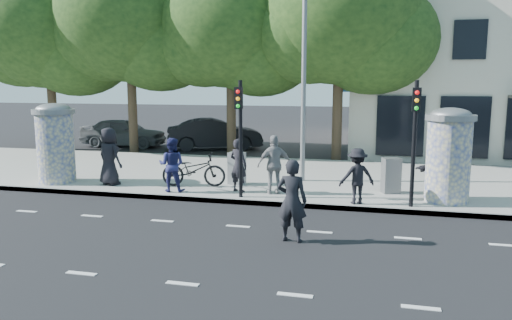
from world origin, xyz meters
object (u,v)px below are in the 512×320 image
(car_left, at_px, (123,132))
(ad_column_right, at_px, (449,153))
(car_mid, at_px, (215,134))
(bicycle, at_px, (194,170))
(ad_column_left, at_px, (55,141))
(traffic_pole_far, at_px, (415,131))
(ped_d, at_px, (357,176))
(ped_a, at_px, (109,156))
(ped_c, at_px, (172,165))
(ped_f, at_px, (440,174))
(street_lamp, at_px, (304,42))
(cabinet_left, at_px, (237,168))
(cabinet_right, at_px, (391,175))
(man_road, at_px, (292,201))
(ped_b, at_px, (238,165))
(traffic_pole_near, at_px, (240,127))
(ped_e, at_px, (275,165))

(car_left, bearing_deg, ad_column_right, -126.10)
(car_left, distance_m, car_mid, 5.15)
(bicycle, bearing_deg, ad_column_left, 85.18)
(traffic_pole_far, height_order, ped_d, traffic_pole_far)
(ped_a, bearing_deg, ped_c, -168.16)
(ped_f, bearing_deg, street_lamp, -3.38)
(car_mid, bearing_deg, traffic_pole_far, -162.09)
(ped_a, height_order, cabinet_left, ped_a)
(cabinet_right, bearing_deg, man_road, -135.78)
(traffic_pole_far, bearing_deg, street_lamp, 140.12)
(ad_column_left, relative_size, car_left, 0.58)
(ad_column_left, distance_m, ped_f, 12.21)
(ped_d, xyz_separation_m, cabinet_left, (-3.95, 1.73, -0.24))
(ad_column_left, relative_size, ped_b, 1.61)
(street_lamp, relative_size, ped_a, 4.25)
(ad_column_right, xyz_separation_m, traffic_pole_far, (-1.00, -0.91, 0.69))
(traffic_pole_near, relative_size, cabinet_left, 3.20)
(man_road, xyz_separation_m, bicycle, (-3.94, 4.35, -0.24))
(traffic_pole_near, xyz_separation_m, cabinet_left, (-0.61, 1.78, -1.55))
(bicycle, relative_size, cabinet_right, 1.92)
(ped_a, distance_m, ped_d, 8.01)
(ped_a, bearing_deg, street_lamp, -138.29)
(ad_column_left, height_order, bicycle, ad_column_left)
(cabinet_left, bearing_deg, man_road, -48.47)
(ped_b, height_order, cabinet_right, ped_b)
(ad_column_right, xyz_separation_m, ped_a, (-10.44, -0.17, -0.45))
(ped_c, bearing_deg, cabinet_right, -174.81)
(ped_d, distance_m, car_mid, 13.15)
(ped_e, bearing_deg, car_mid, -87.02)
(ad_column_right, height_order, car_mid, ad_column_right)
(ad_column_right, height_order, street_lamp, street_lamp)
(man_road, relative_size, cabinet_right, 1.72)
(ad_column_left, bearing_deg, traffic_pole_near, -6.11)
(traffic_pole_far, height_order, car_left, traffic_pole_far)
(man_road, xyz_separation_m, car_left, (-11.56, 13.81, -0.15))
(ad_column_left, distance_m, traffic_pole_near, 6.67)
(traffic_pole_far, bearing_deg, traffic_pole_near, 180.00)
(traffic_pole_far, distance_m, bicycle, 6.95)
(traffic_pole_near, relative_size, ped_d, 2.19)
(car_mid, bearing_deg, street_lamp, -166.46)
(street_lamp, distance_m, man_road, 7.20)
(street_lamp, distance_m, ped_c, 5.87)
(cabinet_left, xyz_separation_m, car_mid, (-3.74, 8.94, 0.12))
(traffic_pole_far, distance_m, ped_b, 5.26)
(traffic_pole_near, xyz_separation_m, cabinet_right, (4.30, 1.66, -1.54))
(ped_d, height_order, bicycle, ped_d)
(traffic_pole_near, relative_size, bicycle, 1.65)
(cabinet_left, height_order, car_mid, car_mid)
(ad_column_left, bearing_deg, ped_a, 0.74)
(man_road, bearing_deg, bicycle, -43.14)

